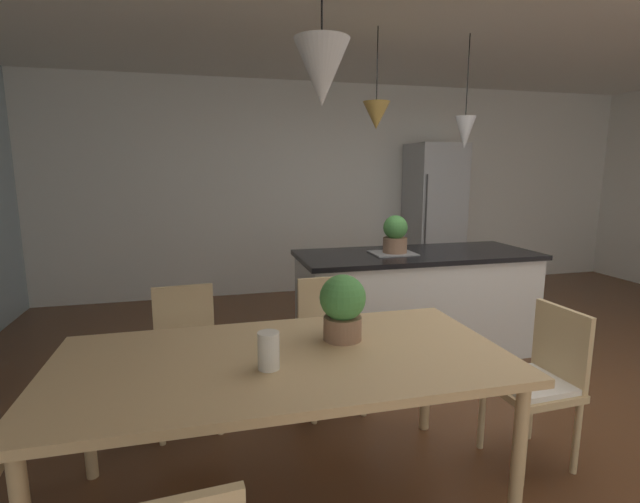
{
  "coord_description": "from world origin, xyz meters",
  "views": [
    {
      "loc": [
        -2.0,
        -2.71,
        1.61
      ],
      "look_at": [
        -1.22,
        0.34,
        1.05
      ],
      "focal_mm": 25.93,
      "sensor_mm": 36.0,
      "label": 1
    }
  ],
  "objects_px": {
    "potted_plant_on_island": "(395,235)",
    "vase_on_dining_table": "(269,351)",
    "chair_kitchen_end": "(539,379)",
    "potted_plant_on_table": "(343,306)",
    "refrigerator": "(433,218)",
    "dining_table": "(284,368)",
    "kitchen_island": "(415,302)",
    "chair_far_left": "(186,351)",
    "chair_far_right": "(330,338)"
  },
  "relations": [
    {
      "from": "vase_on_dining_table",
      "to": "potted_plant_on_island",
      "type": "bearing_deg",
      "value": 52.46
    },
    {
      "from": "chair_far_left",
      "to": "potted_plant_on_table",
      "type": "bearing_deg",
      "value": -43.21
    },
    {
      "from": "potted_plant_on_island",
      "to": "potted_plant_on_table",
      "type": "bearing_deg",
      "value": -121.92
    },
    {
      "from": "dining_table",
      "to": "chair_far_right",
      "type": "bearing_deg",
      "value": 62.22
    },
    {
      "from": "kitchen_island",
      "to": "refrigerator",
      "type": "relative_size",
      "value": 1.06
    },
    {
      "from": "dining_table",
      "to": "kitchen_island",
      "type": "relative_size",
      "value": 1.01
    },
    {
      "from": "chair_kitchen_end",
      "to": "potted_plant_on_table",
      "type": "bearing_deg",
      "value": 173.0
    },
    {
      "from": "potted_plant_on_island",
      "to": "potted_plant_on_table",
      "type": "relative_size",
      "value": 0.98
    },
    {
      "from": "chair_far_right",
      "to": "chair_far_left",
      "type": "height_order",
      "value": "same"
    },
    {
      "from": "kitchen_island",
      "to": "potted_plant_on_table",
      "type": "xyz_separation_m",
      "value": [
        -1.12,
        -1.46,
        0.47
      ]
    },
    {
      "from": "chair_far_right",
      "to": "potted_plant_on_table",
      "type": "relative_size",
      "value": 2.6
    },
    {
      "from": "chair_kitchen_end",
      "to": "refrigerator",
      "type": "bearing_deg",
      "value": 71.07
    },
    {
      "from": "kitchen_island",
      "to": "refrigerator",
      "type": "xyz_separation_m",
      "value": [
        1.19,
        1.98,
        0.51
      ]
    },
    {
      "from": "chair_kitchen_end",
      "to": "potted_plant_on_table",
      "type": "relative_size",
      "value": 2.6
    },
    {
      "from": "chair_far_right",
      "to": "chair_kitchen_end",
      "type": "relative_size",
      "value": 1.0
    },
    {
      "from": "dining_table",
      "to": "potted_plant_on_island",
      "type": "relative_size",
      "value": 6.36
    },
    {
      "from": "chair_kitchen_end",
      "to": "potted_plant_on_island",
      "type": "relative_size",
      "value": 2.66
    },
    {
      "from": "chair_far_right",
      "to": "kitchen_island",
      "type": "distance_m",
      "value": 1.2
    },
    {
      "from": "dining_table",
      "to": "chair_far_left",
      "type": "distance_m",
      "value": 1.03
    },
    {
      "from": "chair_kitchen_end",
      "to": "vase_on_dining_table",
      "type": "bearing_deg",
      "value": -175.24
    },
    {
      "from": "chair_kitchen_end",
      "to": "refrigerator",
      "type": "xyz_separation_m",
      "value": [
        1.22,
        3.57,
        0.49
      ]
    },
    {
      "from": "potted_plant_on_island",
      "to": "vase_on_dining_table",
      "type": "distance_m",
      "value": 2.18
    },
    {
      "from": "vase_on_dining_table",
      "to": "chair_kitchen_end",
      "type": "bearing_deg",
      "value": 4.76
    },
    {
      "from": "dining_table",
      "to": "chair_far_left",
      "type": "xyz_separation_m",
      "value": [
        -0.47,
        0.89,
        -0.22
      ]
    },
    {
      "from": "dining_table",
      "to": "chair_far_left",
      "type": "relative_size",
      "value": 2.39
    },
    {
      "from": "chair_far_left",
      "to": "vase_on_dining_table",
      "type": "relative_size",
      "value": 5.3
    },
    {
      "from": "chair_far_right",
      "to": "kitchen_island",
      "type": "relative_size",
      "value": 0.42
    },
    {
      "from": "chair_kitchen_end",
      "to": "kitchen_island",
      "type": "height_order",
      "value": "kitchen_island"
    },
    {
      "from": "refrigerator",
      "to": "potted_plant_on_table",
      "type": "bearing_deg",
      "value": -123.9
    },
    {
      "from": "refrigerator",
      "to": "potted_plant_on_table",
      "type": "xyz_separation_m",
      "value": [
        -2.31,
        -3.44,
        -0.03
      ]
    },
    {
      "from": "chair_far_left",
      "to": "potted_plant_on_table",
      "type": "xyz_separation_m",
      "value": [
        0.8,
        -0.75,
        0.46
      ]
    },
    {
      "from": "chair_far_right",
      "to": "potted_plant_on_table",
      "type": "height_order",
      "value": "potted_plant_on_table"
    },
    {
      "from": "chair_far_left",
      "to": "refrigerator",
      "type": "xyz_separation_m",
      "value": [
        3.11,
        2.69,
        0.49
      ]
    },
    {
      "from": "chair_far_right",
      "to": "vase_on_dining_table",
      "type": "xyz_separation_m",
      "value": [
        -0.55,
        -1.01,
        0.37
      ]
    },
    {
      "from": "chair_far_left",
      "to": "potted_plant_on_island",
      "type": "bearing_deg",
      "value": 22.54
    },
    {
      "from": "dining_table",
      "to": "kitchen_island",
      "type": "height_order",
      "value": "kitchen_island"
    },
    {
      "from": "potted_plant_on_island",
      "to": "potted_plant_on_table",
      "type": "distance_m",
      "value": 1.72
    },
    {
      "from": "dining_table",
      "to": "chair_kitchen_end",
      "type": "relative_size",
      "value": 2.39
    },
    {
      "from": "chair_far_left",
      "to": "kitchen_island",
      "type": "relative_size",
      "value": 0.42
    },
    {
      "from": "dining_table",
      "to": "chair_kitchen_end",
      "type": "distance_m",
      "value": 1.43
    },
    {
      "from": "chair_far_right",
      "to": "chair_kitchen_end",
      "type": "xyz_separation_m",
      "value": [
        0.94,
        -0.88,
        0.0
      ]
    },
    {
      "from": "potted_plant_on_island",
      "to": "chair_kitchen_end",
      "type": "bearing_deg",
      "value": -83.67
    },
    {
      "from": "potted_plant_on_island",
      "to": "refrigerator",
      "type": "bearing_deg",
      "value": 54.7
    },
    {
      "from": "kitchen_island",
      "to": "vase_on_dining_table",
      "type": "bearing_deg",
      "value": -131.64
    },
    {
      "from": "chair_far_left",
      "to": "refrigerator",
      "type": "height_order",
      "value": "refrigerator"
    },
    {
      "from": "potted_plant_on_island",
      "to": "vase_on_dining_table",
      "type": "bearing_deg",
      "value": -127.54
    },
    {
      "from": "dining_table",
      "to": "potted_plant_on_table",
      "type": "xyz_separation_m",
      "value": [
        0.33,
        0.14,
        0.24
      ]
    },
    {
      "from": "chair_kitchen_end",
      "to": "refrigerator",
      "type": "distance_m",
      "value": 3.81
    },
    {
      "from": "vase_on_dining_table",
      "to": "refrigerator",
      "type": "bearing_deg",
      "value": 53.64
    },
    {
      "from": "dining_table",
      "to": "chair_far_right",
      "type": "height_order",
      "value": "chair_far_right"
    }
  ]
}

